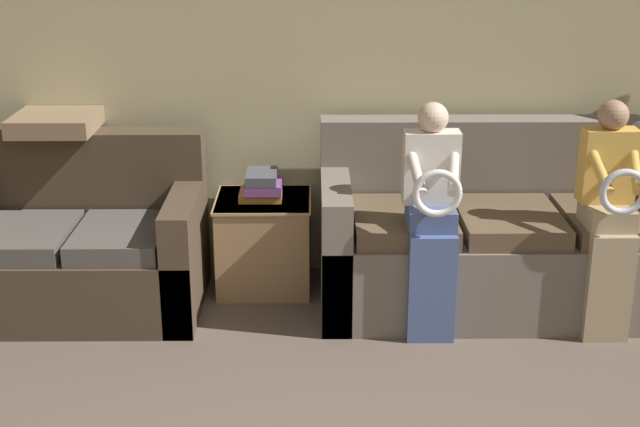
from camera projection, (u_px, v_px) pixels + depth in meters
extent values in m
cube|color=#C6B789|center=(325.00, 65.00, 5.24)|extent=(7.74, 0.06, 2.55)
cube|color=#70665B|center=(501.00, 264.00, 5.06)|extent=(2.05, 0.91, 0.48)
cube|color=#70665B|center=(495.00, 162.00, 5.23)|extent=(2.05, 0.20, 0.53)
cube|color=#70665B|center=(335.00, 243.00, 5.01)|extent=(0.16, 0.91, 0.74)
cube|color=brown|center=(403.00, 222.00, 4.87)|extent=(0.54, 0.67, 0.11)
cube|color=brown|center=(509.00, 222.00, 4.87)|extent=(0.54, 0.67, 0.11)
cube|color=brown|center=(614.00, 221.00, 4.87)|extent=(0.54, 0.67, 0.11)
cube|color=#473828|center=(82.00, 274.00, 5.02)|extent=(1.34, 0.87, 0.40)
cube|color=#473828|center=(89.00, 176.00, 5.18)|extent=(1.34, 0.20, 0.54)
cube|color=#473828|center=(186.00, 251.00, 4.98)|extent=(0.16, 0.87, 0.67)
cube|color=#514C47|center=(26.00, 238.00, 4.84)|extent=(0.48, 0.63, 0.11)
cube|color=#514C47|center=(121.00, 237.00, 4.84)|extent=(0.48, 0.63, 0.11)
cube|color=#475B8E|center=(431.00, 288.00, 4.61)|extent=(0.24, 0.10, 0.59)
cube|color=#475B8E|center=(431.00, 216.00, 4.63)|extent=(0.24, 0.28, 0.11)
cube|color=silver|center=(431.00, 167.00, 4.61)|extent=(0.29, 0.14, 0.38)
sphere|color=beige|center=(433.00, 118.00, 4.52)|extent=(0.16, 0.16, 0.16)
torus|color=white|center=(437.00, 193.00, 4.37)|extent=(0.25, 0.04, 0.25)
cylinder|color=silver|center=(415.00, 169.00, 4.47)|extent=(0.10, 0.31, 0.22)
cylinder|color=silver|center=(454.00, 169.00, 4.47)|extent=(0.10, 0.31, 0.22)
cube|color=tan|center=(608.00, 288.00, 4.61)|extent=(0.23, 0.10, 0.59)
cube|color=tan|center=(607.00, 215.00, 4.63)|extent=(0.23, 0.28, 0.11)
cube|color=gold|center=(608.00, 166.00, 4.62)|extent=(0.28, 0.14, 0.39)
sphere|color=#A37A5B|center=(613.00, 115.00, 4.53)|extent=(0.16, 0.16, 0.16)
torus|color=silver|center=(624.00, 192.00, 4.38)|extent=(0.24, 0.04, 0.24)
cylinder|color=gold|center=(599.00, 167.00, 4.48)|extent=(0.10, 0.31, 0.22)
cylinder|color=gold|center=(635.00, 167.00, 4.48)|extent=(0.10, 0.31, 0.22)
cube|color=#9E7A51|center=(264.00, 243.00, 5.27)|extent=(0.54, 0.51, 0.55)
cube|color=tan|center=(263.00, 200.00, 5.18)|extent=(0.56, 0.53, 0.02)
cube|color=orange|center=(261.00, 194.00, 5.19)|extent=(0.25, 0.23, 0.05)
cube|color=#7A4284|center=(263.00, 186.00, 5.16)|extent=(0.21, 0.25, 0.06)
cube|color=#4C4C56|center=(262.00, 177.00, 5.15)|extent=(0.17, 0.27, 0.06)
cube|color=#846B4C|center=(55.00, 122.00, 5.08)|extent=(0.46, 0.46, 0.10)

